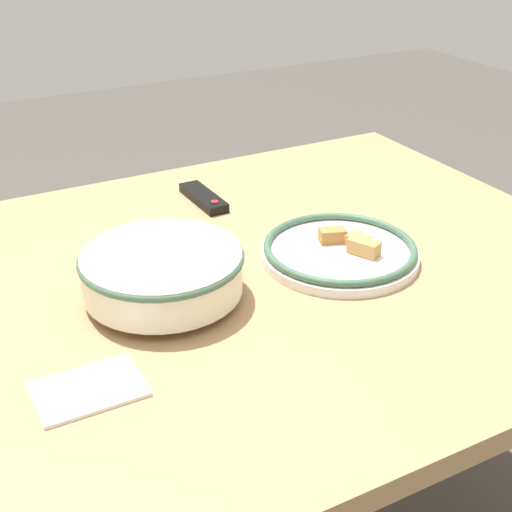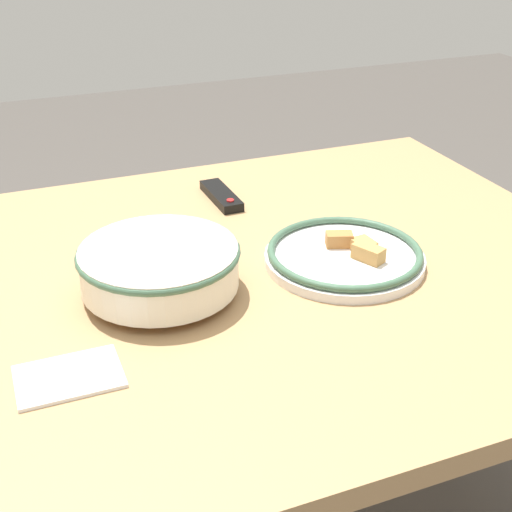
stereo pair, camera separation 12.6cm
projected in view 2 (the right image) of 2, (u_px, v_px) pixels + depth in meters
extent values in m
cube|color=tan|center=(194.00, 290.00, 1.28)|extent=(1.59, 1.08, 0.04)
cylinder|color=tan|center=(389.00, 272.00, 2.08)|extent=(0.06, 0.06, 0.68)
cylinder|color=silver|center=(161.00, 289.00, 1.23)|extent=(0.12, 0.12, 0.02)
cylinder|color=silver|center=(159.00, 267.00, 1.21)|extent=(0.27, 0.27, 0.07)
cylinder|color=#C67A33|center=(160.00, 269.00, 1.22)|extent=(0.24, 0.24, 0.06)
torus|color=#42664C|center=(158.00, 252.00, 1.20)|extent=(0.28, 0.28, 0.01)
cylinder|color=white|center=(344.00, 259.00, 1.33)|extent=(0.30, 0.30, 0.02)
torus|color=#42664C|center=(345.00, 251.00, 1.32)|extent=(0.29, 0.29, 0.01)
cube|color=tan|center=(363.00, 245.00, 1.33)|extent=(0.04, 0.05, 0.02)
cube|color=tan|center=(368.00, 253.00, 1.30)|extent=(0.05, 0.06, 0.03)
cube|color=#B2753D|center=(339.00, 239.00, 1.35)|extent=(0.06, 0.04, 0.03)
cube|color=black|center=(221.00, 196.00, 1.59)|extent=(0.05, 0.16, 0.02)
cylinder|color=red|center=(230.00, 200.00, 1.54)|extent=(0.02, 0.02, 0.00)
cube|color=white|center=(69.00, 377.00, 1.02)|extent=(0.15, 0.11, 0.01)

